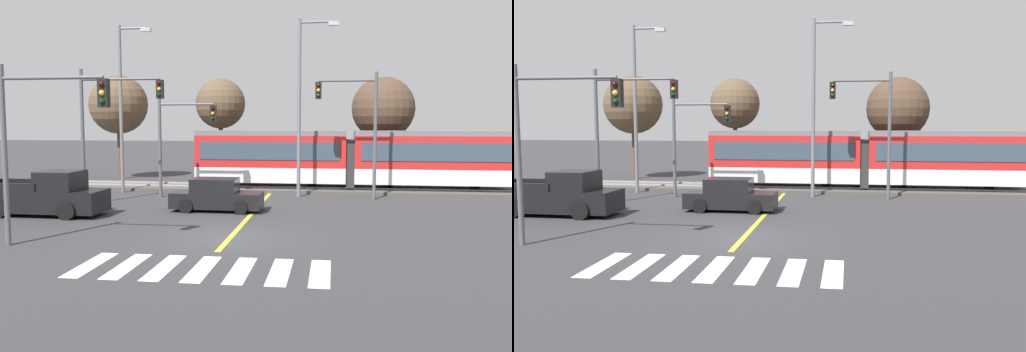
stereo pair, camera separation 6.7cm
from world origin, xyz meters
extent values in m
plane|color=#333335|center=(0.00, 0.00, 0.00)|extent=(200.00, 200.00, 0.00)
cube|color=#4C4742|center=(0.00, 14.35, 0.09)|extent=(120.00, 4.00, 0.18)
cube|color=#939399|center=(0.00, 13.63, 0.23)|extent=(120.00, 0.08, 0.10)
cube|color=#939399|center=(0.00, 15.07, 0.23)|extent=(120.00, 0.08, 0.10)
cube|color=silver|center=(-0.15, 14.35, 0.98)|extent=(9.00, 2.60, 0.90)
cube|color=red|center=(-0.15, 14.35, 2.38)|extent=(9.00, 2.60, 1.90)
cube|color=#384756|center=(-0.15, 13.03, 2.43)|extent=(8.28, 0.04, 1.04)
cube|color=slate|center=(-0.15, 14.35, 3.47)|extent=(9.00, 2.39, 0.28)
cylinder|color=black|center=(2.32, 14.35, 0.53)|extent=(0.70, 0.20, 0.70)
cylinder|color=black|center=(-2.63, 14.35, 0.53)|extent=(0.70, 0.20, 0.70)
cube|color=silver|center=(9.35, 14.35, 0.98)|extent=(9.00, 2.60, 0.90)
cube|color=red|center=(9.35, 14.35, 2.38)|extent=(9.00, 2.60, 1.90)
cube|color=#384756|center=(9.35, 13.03, 2.43)|extent=(8.28, 0.04, 1.04)
cube|color=slate|center=(9.35, 14.35, 3.47)|extent=(9.00, 2.39, 0.28)
cylinder|color=black|center=(11.82, 14.35, 0.53)|extent=(0.70, 0.20, 0.70)
cylinder|color=black|center=(6.87, 14.35, 0.53)|extent=(0.70, 0.20, 0.70)
cube|color=#2D2D2D|center=(4.60, 14.35, 1.68)|extent=(0.50, 2.34, 2.80)
cube|color=silver|center=(-3.30, -4.04, 0.00)|extent=(0.57, 2.80, 0.01)
cube|color=silver|center=(-2.20, -4.03, 0.00)|extent=(0.57, 2.80, 0.01)
cube|color=silver|center=(-1.10, -4.03, 0.00)|extent=(0.57, 2.80, 0.01)
cube|color=silver|center=(0.00, -4.02, 0.00)|extent=(0.57, 2.80, 0.01)
cube|color=silver|center=(1.10, -4.02, 0.00)|extent=(0.57, 2.80, 0.01)
cube|color=silver|center=(2.20, -4.01, 0.00)|extent=(0.57, 2.80, 0.01)
cube|color=silver|center=(3.30, -4.01, 0.00)|extent=(0.57, 2.80, 0.01)
cube|color=gold|center=(0.00, 5.16, 0.00)|extent=(0.20, 14.37, 0.01)
cube|color=black|center=(-1.71, 5.91, 0.52)|extent=(4.21, 1.74, 0.72)
cube|color=black|center=(-1.81, 5.91, 1.20)|extent=(2.11, 1.54, 0.64)
cube|color=#384756|center=(-0.81, 5.90, 1.20)|extent=(0.11, 1.43, 0.52)
cube|color=#384756|center=(-1.81, 6.69, 1.20)|extent=(1.79, 0.06, 0.48)
cylinder|color=black|center=(-0.45, 6.75, 0.32)|extent=(0.64, 0.23, 0.64)
cylinder|color=black|center=(-0.46, 5.05, 0.32)|extent=(0.64, 0.23, 0.64)
cylinder|color=black|center=(-2.97, 6.77, 0.32)|extent=(0.64, 0.23, 0.64)
cylinder|color=black|center=(-2.98, 5.07, 0.32)|extent=(0.64, 0.23, 0.64)
cube|color=black|center=(-9.05, 3.67, 0.66)|extent=(5.43, 2.05, 0.96)
cube|color=black|center=(-8.24, 3.66, 1.56)|extent=(1.73, 1.87, 0.84)
cube|color=#384756|center=(-7.49, 3.65, 1.58)|extent=(0.13, 1.69, 0.66)
cube|color=black|center=(-10.25, 4.61, 1.32)|extent=(2.70, 0.17, 0.36)
cube|color=black|center=(-10.28, 2.77, 1.32)|extent=(2.70, 0.17, 0.36)
cylinder|color=black|center=(-7.47, 4.63, 0.40)|extent=(0.80, 0.29, 0.80)
cylinder|color=black|center=(-7.50, 2.67, 0.40)|extent=(0.80, 0.29, 0.80)
cylinder|color=black|center=(-10.60, 4.68, 0.40)|extent=(0.80, 0.29, 0.80)
cylinder|color=#515459|center=(-5.79, 10.07, 2.77)|extent=(0.18, 0.18, 5.53)
cylinder|color=#515459|center=(-4.29, 10.07, 5.08)|extent=(3.00, 0.12, 0.12)
cube|color=black|center=(-2.79, 10.07, 4.58)|extent=(0.32, 0.28, 0.90)
sphere|color=#360605|center=(-2.79, 9.92, 4.85)|extent=(0.18, 0.18, 0.18)
sphere|color=#F7AA26|center=(-2.79, 9.92, 4.58)|extent=(0.18, 0.18, 0.18)
sphere|color=black|center=(-2.79, 9.92, 4.31)|extent=(0.18, 0.18, 0.18)
cylinder|color=#515459|center=(-8.66, 6.77, 3.35)|extent=(0.18, 0.18, 6.71)
cylinder|color=#515459|center=(-6.66, 6.77, 6.19)|extent=(4.00, 0.12, 0.12)
cube|color=black|center=(-4.66, 6.77, 5.69)|extent=(0.32, 0.28, 0.90)
sphere|color=#360605|center=(-4.66, 6.62, 5.96)|extent=(0.18, 0.18, 0.18)
sphere|color=#F7AA26|center=(-4.66, 6.62, 5.69)|extent=(0.18, 0.18, 0.18)
sphere|color=black|center=(-4.66, 6.62, 5.42)|extent=(0.18, 0.18, 0.18)
cylinder|color=#515459|center=(5.79, 10.68, 3.37)|extent=(0.18, 0.18, 6.74)
cylinder|color=#515459|center=(4.29, 10.68, 6.29)|extent=(3.00, 0.12, 0.12)
cube|color=black|center=(2.79, 10.68, 5.79)|extent=(0.32, 0.28, 0.90)
sphere|color=#360605|center=(2.79, 10.53, 6.06)|extent=(0.18, 0.18, 0.18)
sphere|color=#F7AA26|center=(2.79, 10.53, 5.79)|extent=(0.18, 0.18, 0.18)
sphere|color=black|center=(2.79, 10.53, 5.52)|extent=(0.18, 0.18, 0.18)
cylinder|color=#515459|center=(-7.13, -2.06, 2.99)|extent=(0.18, 0.18, 5.98)
cylinder|color=#515459|center=(-5.38, -2.06, 5.53)|extent=(3.50, 0.12, 0.12)
cube|color=black|center=(-3.63, -2.06, 5.03)|extent=(0.32, 0.28, 0.90)
sphere|color=#360605|center=(-3.63, -2.21, 5.30)|extent=(0.18, 0.18, 0.18)
sphere|color=#F7AA26|center=(-3.63, -2.21, 5.03)|extent=(0.18, 0.18, 0.18)
sphere|color=black|center=(-3.63, -2.21, 4.76)|extent=(0.18, 0.18, 0.18)
cylinder|color=slate|center=(-8.61, 11.63, 4.82)|extent=(0.20, 0.20, 9.64)
cylinder|color=slate|center=(-7.81, 11.63, 9.44)|extent=(1.60, 0.12, 0.12)
cube|color=#B2B2B7|center=(-7.02, 11.63, 9.34)|extent=(0.56, 0.28, 0.20)
cylinder|color=slate|center=(1.73, 11.22, 4.82)|extent=(0.20, 0.20, 9.65)
cylinder|color=slate|center=(2.64, 11.22, 9.45)|extent=(1.81, 0.12, 0.12)
cube|color=#B2B2B7|center=(3.54, 11.22, 9.35)|extent=(0.56, 0.28, 0.20)
cylinder|color=brown|center=(-11.79, 19.04, 2.28)|extent=(0.32, 0.32, 4.55)
sphere|color=brown|center=(-11.79, 19.04, 5.39)|extent=(4.22, 4.22, 4.22)
cylinder|color=brown|center=(-4.41, 19.69, 2.37)|extent=(0.32, 0.32, 4.74)
sphere|color=brown|center=(-4.41, 19.69, 5.45)|extent=(3.56, 3.56, 3.56)
cylinder|color=brown|center=(6.88, 18.66, 2.10)|extent=(0.32, 0.32, 4.21)
sphere|color=#4C3828|center=(6.88, 18.66, 5.04)|extent=(4.18, 4.18, 4.18)
camera|label=1|loc=(3.60, -18.53, 4.09)|focal=38.00mm
camera|label=2|loc=(3.67, -18.52, 4.09)|focal=38.00mm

